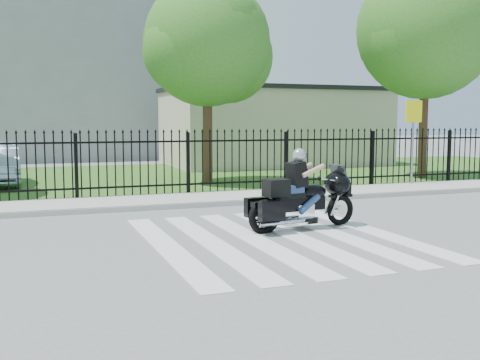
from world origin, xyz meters
name	(u,v)px	position (x,y,z in m)	size (l,w,h in m)	color
ground	(276,238)	(0.00, 0.00, 0.00)	(120.00, 120.00, 0.00)	slate
crosswalk	(276,238)	(0.00, 0.00, 0.01)	(5.00, 5.50, 0.01)	silver
sidewalk	(198,199)	(0.00, 5.00, 0.06)	(40.00, 2.00, 0.12)	#ADAAA3
curb	(210,204)	(0.00, 4.00, 0.06)	(40.00, 0.12, 0.12)	#ADAAA3
grass_strip	(147,177)	(0.00, 12.00, 0.01)	(40.00, 12.00, 0.02)	#306221
iron_fence	(188,164)	(0.00, 6.00, 0.90)	(26.00, 0.04, 1.80)	black
tree_mid	(207,43)	(1.50, 9.00, 4.67)	(4.20, 4.20, 6.78)	#382316
tree_right	(426,30)	(9.50, 8.00, 5.39)	(5.00, 5.00, 7.90)	#382316
building_low	(273,128)	(7.00, 16.00, 1.75)	(10.00, 6.00, 3.50)	beige
building_low_roof	(273,90)	(7.00, 16.00, 3.60)	(10.20, 6.20, 0.20)	black
building_tall	(47,54)	(-3.00, 26.00, 6.00)	(15.00, 10.00, 12.00)	#95989D
motorcycle_rider	(301,195)	(0.81, 0.65, 0.66)	(2.44, 0.97, 1.62)	black
traffic_sign	(413,124)	(7.28, 5.69, 2.00)	(0.57, 0.09, 2.64)	gray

